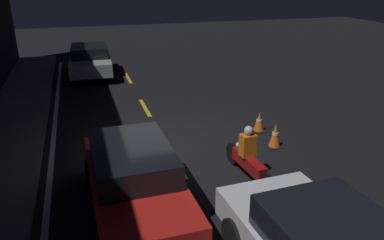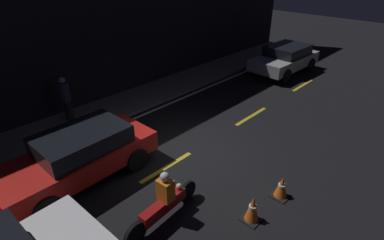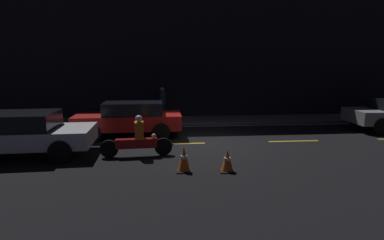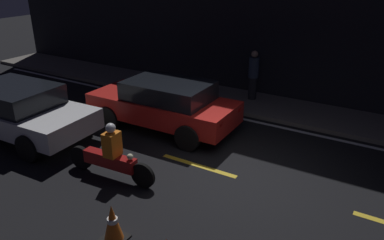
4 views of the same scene
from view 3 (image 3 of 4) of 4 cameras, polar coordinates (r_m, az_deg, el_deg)
name	(u,v)px [view 3 (image 3 of 4)]	position (r m, az deg, el deg)	size (l,w,h in m)	color
ground_plane	(205,143)	(11.44, 2.45, -4.42)	(56.00, 56.00, 0.00)	black
raised_curb	(194,120)	(15.77, 0.38, -0.05)	(28.00, 2.06, 0.13)	#605B56
building_front	(192,46)	(16.71, 0.01, 13.84)	(28.00, 0.30, 7.85)	black
lane_dash_b	(56,146)	(12.06, -24.55, -4.59)	(2.00, 0.14, 0.01)	gold
lane_dash_c	(179,144)	(11.36, -2.58, -4.52)	(2.00, 0.14, 0.01)	gold
lane_dash_d	(294,141)	(12.37, 18.78, -3.82)	(2.00, 0.14, 0.01)	gold
lane_solid_kerb	(196,126)	(14.53, 0.84, -1.20)	(25.20, 0.14, 0.01)	silver
sedan_white	(24,133)	(11.13, -29.42, -2.10)	(4.28, 2.17, 1.43)	silver
taxi_red	(130,118)	(12.61, -11.71, 0.41)	(4.32, 1.94, 1.45)	red
motorcycle	(137,140)	(9.84, -10.50, -3.78)	(2.31, 0.38, 1.36)	black
traffic_cone_near	(184,159)	(8.39, -1.56, -7.45)	(0.44, 0.44, 0.72)	black
traffic_cone_mid	(227,161)	(8.47, 6.72, -7.70)	(0.45, 0.45, 0.62)	black
pedestrian	(163,103)	(15.83, -5.63, 3.29)	(0.34, 0.34, 1.67)	black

